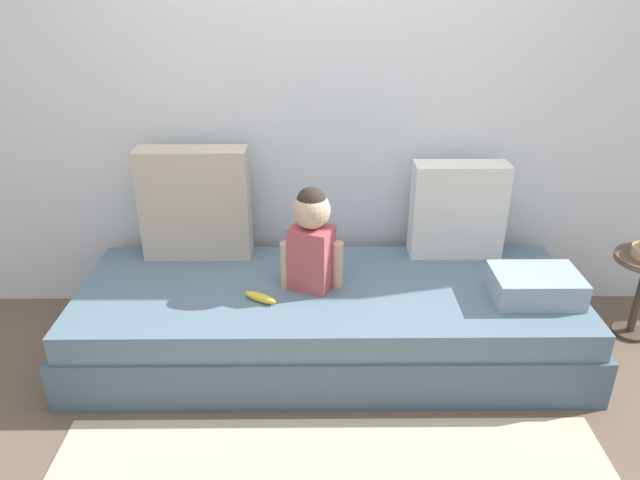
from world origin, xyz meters
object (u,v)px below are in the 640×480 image
Objects in this scene: throw_pillow_left at (195,204)px; banana at (260,298)px; couch at (328,320)px; toddler at (312,236)px; folded_blanket at (535,285)px; throw_pillow_right at (458,210)px.

throw_pillow_left reaches higher than banana.
couch is at bearing -27.04° from throw_pillow_left.
throw_pillow_left is 1.15× the size of toddler.
folded_blanket is at bearing 1.07° from banana.
throw_pillow_right is 1.14m from banana.
throw_pillow_left is 1.37m from throw_pillow_right.
banana reaches higher than couch.
folded_blanket is (0.28, -0.46, -0.19)m from throw_pillow_right.
toddler is (0.60, -0.34, -0.03)m from throw_pillow_left.
folded_blanket reaches higher than couch.
folded_blanket reaches higher than banana.
toddler is at bearing -155.71° from throw_pillow_right.
throw_pillow_right is 0.99× the size of toddler.
throw_pillow_left is at bearing 150.36° from toddler.
throw_pillow_left is at bearing 127.00° from banana.
couch is 1.00m from folded_blanket.
throw_pillow_right is (1.37, 0.00, -0.04)m from throw_pillow_left.
throw_pillow_left reaches higher than throw_pillow_right.
toddler reaches higher than couch.
folded_blanket is at bearing -6.65° from couch.
throw_pillow_right is at bearing 27.04° from couch.
couch is at bearing 23.18° from banana.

